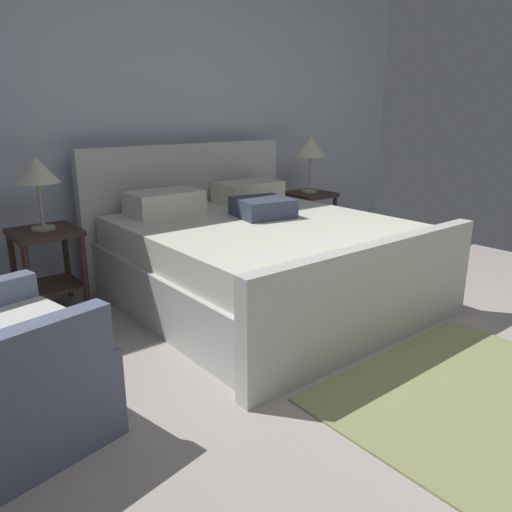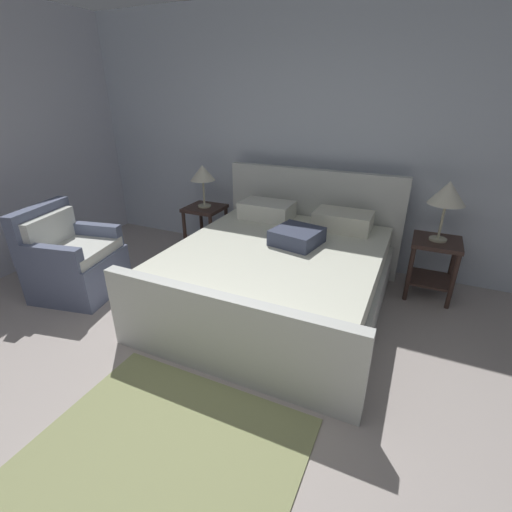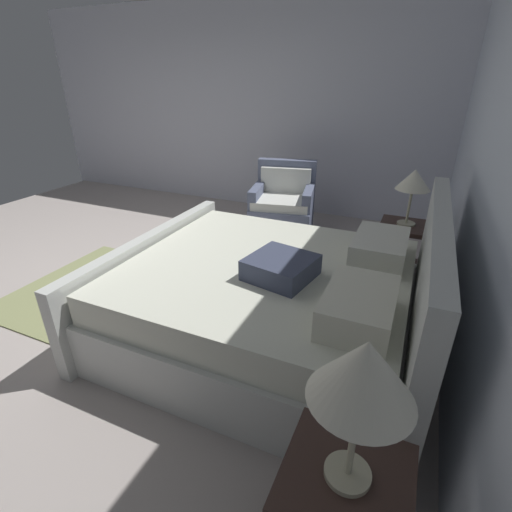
# 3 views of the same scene
# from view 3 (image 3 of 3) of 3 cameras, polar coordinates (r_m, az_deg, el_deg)

# --- Properties ---
(ground_plane) EXTENTS (5.87, 6.31, 0.02)m
(ground_plane) POSITION_cam_3_polar(r_m,az_deg,el_deg) (4.04, -24.09, -3.73)
(ground_plane) COLOR #ACA19B
(wall_back) EXTENTS (5.99, 0.12, 2.80)m
(wall_back) POSITION_cam_3_polar(r_m,az_deg,el_deg) (2.33, 34.37, 10.89)
(wall_back) COLOR silver
(wall_back) RESTS_ON ground
(wall_side_left) EXTENTS (0.12, 6.43, 2.80)m
(wall_side_left) POSITION_cam_3_polar(r_m,az_deg,el_deg) (5.97, -4.42, 21.59)
(wall_side_left) COLOR silver
(wall_side_left) RESTS_ON ground
(bed) EXTENTS (1.97, 2.17, 1.13)m
(bed) POSITION_cam_3_polar(r_m,az_deg,el_deg) (2.77, 2.69, -6.72)
(bed) COLOR silver
(bed) RESTS_ON ground
(nightstand_right) EXTENTS (0.44, 0.44, 0.60)m
(nightstand_right) POSITION_cam_3_polar(r_m,az_deg,el_deg) (1.67, 12.90, -33.58)
(nightstand_right) COLOR #3B2822
(nightstand_right) RESTS_ON ground
(table_lamp_right) EXTENTS (0.33, 0.33, 0.57)m
(table_lamp_right) POSITION_cam_3_polar(r_m,az_deg,el_deg) (1.17, 16.11, -16.95)
(table_lamp_right) COLOR #B7B293
(table_lamp_right) RESTS_ON nightstand_right
(nightstand_left) EXTENTS (0.44, 0.44, 0.60)m
(nightstand_left) POSITION_cam_3_polar(r_m,az_deg,el_deg) (3.77, 21.40, 1.69)
(nightstand_left) COLOR #3B2822
(nightstand_left) RESTS_ON ground
(table_lamp_left) EXTENTS (0.30, 0.30, 0.51)m
(table_lamp_left) POSITION_cam_3_polar(r_m,az_deg,el_deg) (3.59, 22.94, 10.46)
(table_lamp_left) COLOR #B7B293
(table_lamp_left) RESTS_ON nightstand_left
(armchair) EXTENTS (0.86, 0.85, 0.90)m
(armchair) POSITION_cam_3_polar(r_m,az_deg,el_deg) (4.66, 4.13, 7.17)
(armchair) COLOR slate
(armchair) RESTS_ON ground
(area_rug) EXTENTS (1.53, 1.27, 0.01)m
(area_rug) POSITION_cam_3_polar(r_m,az_deg,el_deg) (3.89, -23.36, -4.48)
(area_rug) COLOR #8D925F
(area_rug) RESTS_ON ground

